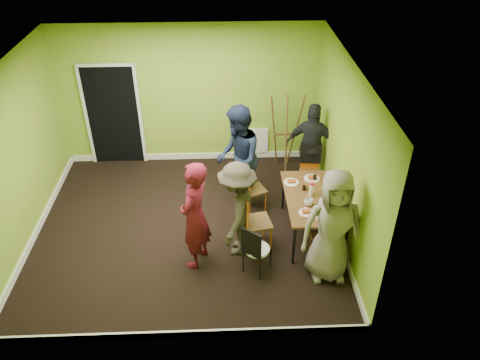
% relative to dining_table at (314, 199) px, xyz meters
% --- Properties ---
extents(ground, '(5.00, 5.00, 0.00)m').
position_rel_dining_table_xyz_m(ground, '(-2.05, 0.24, -0.70)').
color(ground, black).
rests_on(ground, ground).
extents(room_walls, '(5.04, 4.54, 2.82)m').
position_rel_dining_table_xyz_m(room_walls, '(-2.07, 0.28, 0.29)').
color(room_walls, '#88A52A').
rests_on(room_walls, ground).
extents(dining_table, '(0.90, 1.50, 0.75)m').
position_rel_dining_table_xyz_m(dining_table, '(0.00, 0.00, 0.00)').
color(dining_table, black).
rests_on(dining_table, ground).
extents(chair_left_far, '(0.46, 0.46, 0.86)m').
position_rel_dining_table_xyz_m(chair_left_far, '(-0.96, 0.69, -0.21)').
color(chair_left_far, orange).
rests_on(chair_left_far, ground).
extents(chair_left_near, '(0.51, 0.50, 1.03)m').
position_rel_dining_table_xyz_m(chair_left_near, '(-1.01, -0.29, -0.12)').
color(chair_left_near, orange).
rests_on(chair_left_near, ground).
extents(chair_back_end, '(0.42, 0.48, 0.92)m').
position_rel_dining_table_xyz_m(chair_back_end, '(0.17, 1.31, -0.04)').
color(chair_back_end, orange).
rests_on(chair_back_end, ground).
extents(chair_front_end, '(0.46, 0.46, 0.91)m').
position_rel_dining_table_xyz_m(chair_front_end, '(0.11, -0.72, -0.19)').
color(chair_front_end, orange).
rests_on(chair_front_end, ground).
extents(chair_bentwood, '(0.46, 0.46, 0.85)m').
position_rel_dining_table_xyz_m(chair_bentwood, '(-0.99, -0.85, -0.23)').
color(chair_bentwood, black).
rests_on(chair_bentwood, ground).
extents(easel, '(0.66, 0.62, 1.64)m').
position_rel_dining_table_xyz_m(easel, '(-0.21, 2.02, 0.11)').
color(easel, brown).
rests_on(easel, ground).
extents(plate_near_left, '(0.25, 0.25, 0.01)m').
position_rel_dining_table_xyz_m(plate_near_left, '(-0.31, 0.40, 0.06)').
color(plate_near_left, white).
rests_on(plate_near_left, dining_table).
extents(plate_near_right, '(0.23, 0.23, 0.01)m').
position_rel_dining_table_xyz_m(plate_near_right, '(-0.19, -0.41, 0.06)').
color(plate_near_right, white).
rests_on(plate_near_right, dining_table).
extents(plate_far_back, '(0.26, 0.26, 0.01)m').
position_rel_dining_table_xyz_m(plate_far_back, '(0.05, 0.50, 0.06)').
color(plate_far_back, white).
rests_on(plate_far_back, dining_table).
extents(plate_far_front, '(0.24, 0.24, 0.01)m').
position_rel_dining_table_xyz_m(plate_far_front, '(0.03, -0.52, 0.06)').
color(plate_far_front, white).
rests_on(plate_far_front, dining_table).
extents(plate_wall_back, '(0.23, 0.23, 0.01)m').
position_rel_dining_table_xyz_m(plate_wall_back, '(0.31, 0.17, 0.06)').
color(plate_wall_back, white).
rests_on(plate_wall_back, dining_table).
extents(plate_wall_front, '(0.24, 0.24, 0.01)m').
position_rel_dining_table_xyz_m(plate_wall_front, '(0.21, -0.14, 0.06)').
color(plate_wall_front, white).
rests_on(plate_wall_front, dining_table).
extents(thermos, '(0.07, 0.07, 0.20)m').
position_rel_dining_table_xyz_m(thermos, '(-0.05, 0.04, 0.16)').
color(thermos, white).
rests_on(thermos, dining_table).
extents(blue_bottle, '(0.08, 0.08, 0.19)m').
position_rel_dining_table_xyz_m(blue_bottle, '(0.16, -0.32, 0.15)').
color(blue_bottle, blue).
rests_on(blue_bottle, dining_table).
extents(orange_bottle, '(0.04, 0.04, 0.07)m').
position_rel_dining_table_xyz_m(orange_bottle, '(-0.11, 0.22, 0.09)').
color(orange_bottle, orange).
rests_on(orange_bottle, dining_table).
extents(glass_mid, '(0.06, 0.06, 0.08)m').
position_rel_dining_table_xyz_m(glass_mid, '(-0.13, 0.18, 0.10)').
color(glass_mid, black).
rests_on(glass_mid, dining_table).
extents(glass_back, '(0.07, 0.07, 0.09)m').
position_rel_dining_table_xyz_m(glass_back, '(0.09, 0.46, 0.10)').
color(glass_back, black).
rests_on(glass_back, dining_table).
extents(glass_front, '(0.06, 0.06, 0.09)m').
position_rel_dining_table_xyz_m(glass_front, '(0.17, -0.46, 0.10)').
color(glass_front, black).
rests_on(glass_front, dining_table).
extents(cup_a, '(0.13, 0.13, 0.10)m').
position_rel_dining_table_xyz_m(cup_a, '(-0.13, -0.22, 0.11)').
color(cup_a, white).
rests_on(cup_a, dining_table).
extents(cup_b, '(0.09, 0.09, 0.08)m').
position_rel_dining_table_xyz_m(cup_b, '(0.18, 0.10, 0.10)').
color(cup_b, white).
rests_on(cup_b, dining_table).
extents(person_standing, '(0.62, 0.75, 1.76)m').
position_rel_dining_table_xyz_m(person_standing, '(-1.85, -0.58, 0.18)').
color(person_standing, '#560E1A').
rests_on(person_standing, ground).
extents(person_left_far, '(0.72, 0.93, 1.90)m').
position_rel_dining_table_xyz_m(person_left_far, '(-1.17, 0.86, 0.25)').
color(person_left_far, '#131B31').
rests_on(person_left_far, ground).
extents(person_left_near, '(0.82, 1.14, 1.59)m').
position_rel_dining_table_xyz_m(person_left_near, '(-1.23, -0.35, 0.10)').
color(person_left_near, '#312A20').
rests_on(person_left_near, ground).
extents(person_back_end, '(1.05, 0.68, 1.65)m').
position_rel_dining_table_xyz_m(person_back_end, '(0.21, 1.46, 0.13)').
color(person_back_end, black).
rests_on(person_back_end, ground).
extents(person_front_end, '(0.88, 0.58, 1.80)m').
position_rel_dining_table_xyz_m(person_front_end, '(0.08, -0.93, 0.20)').
color(person_front_end, gray).
rests_on(person_front_end, ground).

